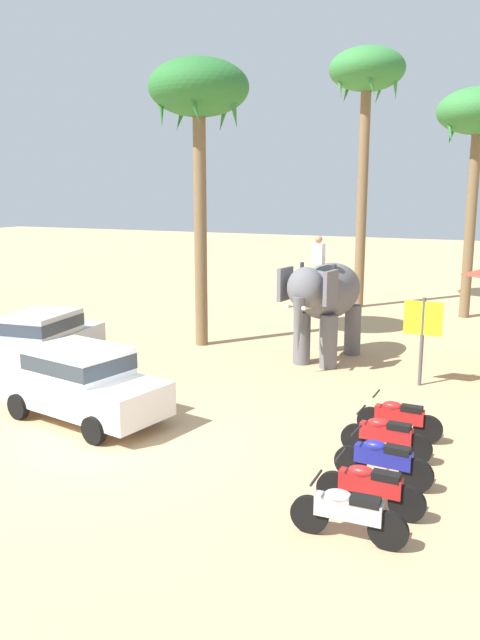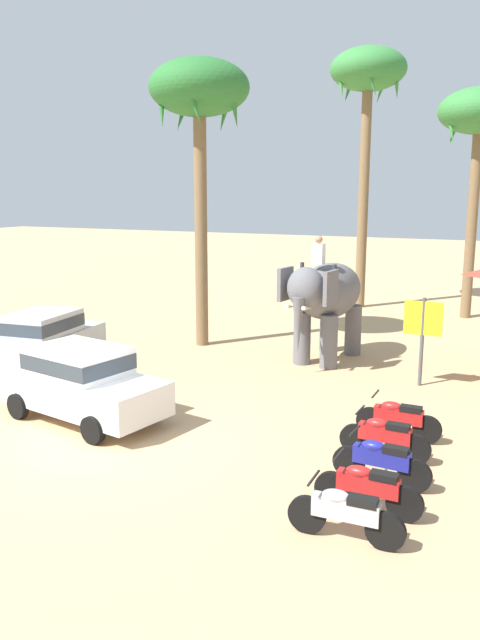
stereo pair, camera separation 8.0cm
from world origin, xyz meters
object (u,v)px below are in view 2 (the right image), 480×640
(elephant_with_mahout, at_px, (326,297))
(motorcycle_mid_row, at_px, (381,460))
(motorcycle_nearest_camera, at_px, (345,512))
(motorcycle_fourth_in_row, at_px, (384,436))
(motorcycle_second_in_row, at_px, (368,487))
(palm_tree_near_hut, at_px, (368,81))
(car_parked_far_side, at_px, (43,338))
(motorcycle_far_in_row, at_px, (398,418))
(palm_tree_behind_elephant, at_px, (479,119))
(palm_tree_left_of_road, at_px, (199,98))
(signboard_yellow, at_px, (423,324))
(car_sedan_foreground, at_px, (81,380))

(elephant_with_mahout, distance_m, motorcycle_mid_row, 8.55)
(motorcycle_nearest_camera, relative_size, motorcycle_fourth_in_row, 1.00)
(elephant_with_mahout, height_order, motorcycle_second_in_row, elephant_with_mahout)
(motorcycle_mid_row, distance_m, palm_tree_near_hut, 20.08)
(car_parked_far_side, height_order, motorcycle_fourth_in_row, car_parked_far_side)
(motorcycle_second_in_row, distance_m, palm_tree_near_hut, 21.07)
(motorcycle_mid_row, relative_size, motorcycle_far_in_row, 1.00)
(palm_tree_behind_elephant, relative_size, palm_tree_left_of_road, 0.98)
(car_parked_far_side, bearing_deg, motorcycle_mid_row, -17.01)
(palm_tree_near_hut, bearing_deg, motorcycle_far_in_row, -72.36)
(car_parked_far_side, distance_m, signboard_yellow, 10.76)
(elephant_with_mahout, bearing_deg, palm_tree_behind_elephant, 70.44)
(motorcycle_fourth_in_row, bearing_deg, palm_tree_behind_elephant, 90.37)
(car_sedan_foreground, xyz_separation_m, palm_tree_left_of_road, (-0.94, 7.50, 7.10))
(car_sedan_foreground, xyz_separation_m, car_parked_far_side, (-3.71, 2.88, 0.00))
(car_sedan_foreground, bearing_deg, motorcycle_mid_row, -3.20)
(motorcycle_far_in_row, xyz_separation_m, palm_tree_left_of_road, (-7.75, 5.61, 7.57))
(elephant_with_mahout, distance_m, signboard_yellow, 3.40)
(signboard_yellow, bearing_deg, car_sedan_foreground, -138.03)
(motorcycle_nearest_camera, bearing_deg, motorcycle_mid_row, 88.49)
(motorcycle_second_in_row, height_order, motorcycle_far_in_row, same)
(motorcycle_fourth_in_row, bearing_deg, car_sedan_foreground, -173.65)
(car_sedan_foreground, distance_m, motorcycle_mid_row, 6.99)
(car_sedan_foreground, distance_m, signboard_yellow, 8.88)
(motorcycle_far_in_row, relative_size, palm_tree_left_of_road, 0.19)
(car_parked_far_side, xyz_separation_m, motorcycle_second_in_row, (10.72, -4.41, -0.46))
(palm_tree_near_hut, distance_m, signboard_yellow, 14.20)
(motorcycle_nearest_camera, relative_size, motorcycle_mid_row, 1.00)
(motorcycle_fourth_in_row, relative_size, motorcycle_far_in_row, 1.00)
(palm_tree_behind_elephant, bearing_deg, motorcycle_nearest_camera, -89.26)
(elephant_with_mahout, xyz_separation_m, motorcycle_nearest_camera, (3.44, -9.76, -1.53))
(motorcycle_nearest_camera, xyz_separation_m, motorcycle_fourth_in_row, (-0.14, 3.25, 0.00))
(car_parked_far_side, bearing_deg, motorcycle_far_in_row, -5.36)
(motorcycle_mid_row, bearing_deg, motorcycle_nearest_camera, -91.51)
(car_sedan_foreground, xyz_separation_m, motorcycle_second_in_row, (7.01, -1.53, -0.46))
(car_sedan_foreground, distance_m, palm_tree_behind_elephant, 18.91)
(car_parked_far_side, height_order, motorcycle_second_in_row, car_parked_far_side)
(motorcycle_second_in_row, height_order, palm_tree_near_hut, palm_tree_near_hut)
(car_parked_far_side, distance_m, motorcycle_second_in_row, 11.60)
(motorcycle_fourth_in_row, bearing_deg, motorcycle_second_in_row, -84.03)
(motorcycle_far_in_row, height_order, signboard_yellow, signboard_yellow)
(motorcycle_mid_row, bearing_deg, palm_tree_near_hut, 105.91)
(car_sedan_foreground, relative_size, palm_tree_near_hut, 0.39)
(car_sedan_foreground, xyz_separation_m, motorcycle_mid_row, (6.96, -0.39, -0.46))
(elephant_with_mahout, bearing_deg, palm_tree_near_hut, 98.35)
(palm_tree_behind_elephant, bearing_deg, motorcycle_fourth_in_row, -89.63)
(palm_tree_behind_elephant, xyz_separation_m, palm_tree_near_hut, (-4.59, 0.50, 1.77))
(palm_tree_left_of_road, bearing_deg, signboard_yellow, -11.84)
(motorcycle_fourth_in_row, distance_m, palm_tree_near_hut, 19.06)
(elephant_with_mahout, xyz_separation_m, signboard_yellow, (3.11, -1.35, -0.30))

